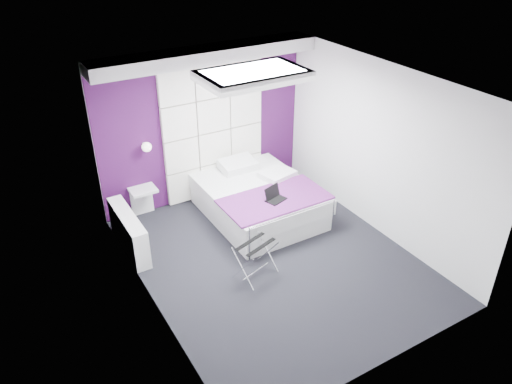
{
  "coord_description": "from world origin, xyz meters",
  "views": [
    {
      "loc": [
        -3.15,
        -4.79,
        4.43
      ],
      "look_at": [
        -0.1,
        0.35,
        0.98
      ],
      "focal_mm": 35.0,
      "sensor_mm": 36.0,
      "label": 1
    }
  ],
  "objects_px": {
    "nightstand": "(143,190)",
    "laptop": "(275,196)",
    "radiator": "(129,232)",
    "wall_lamp": "(146,146)",
    "bed": "(258,199)",
    "luggage_rack": "(256,259)"
  },
  "relations": [
    {
      "from": "radiator",
      "to": "laptop",
      "type": "xyz_separation_m",
      "value": [
        2.09,
        -0.66,
        0.31
      ]
    },
    {
      "from": "nightstand",
      "to": "luggage_rack",
      "type": "height_order",
      "value": "nightstand"
    },
    {
      "from": "luggage_rack",
      "to": "laptop",
      "type": "bearing_deg",
      "value": 27.62
    },
    {
      "from": "bed",
      "to": "nightstand",
      "type": "distance_m",
      "value": 1.84
    },
    {
      "from": "radiator",
      "to": "nightstand",
      "type": "height_order",
      "value": "radiator"
    },
    {
      "from": "radiator",
      "to": "laptop",
      "type": "relative_size",
      "value": 4.04
    },
    {
      "from": "luggage_rack",
      "to": "wall_lamp",
      "type": "bearing_deg",
      "value": 89.1
    },
    {
      "from": "wall_lamp",
      "to": "bed",
      "type": "bearing_deg",
      "value": -31.81
    },
    {
      "from": "bed",
      "to": "radiator",
      "type": "bearing_deg",
      "value": 175.93
    },
    {
      "from": "wall_lamp",
      "to": "bed",
      "type": "xyz_separation_m",
      "value": [
        1.47,
        -0.91,
        -0.93
      ]
    },
    {
      "from": "radiator",
      "to": "bed",
      "type": "xyz_separation_m",
      "value": [
        2.11,
        -0.15,
        -0.01
      ]
    },
    {
      "from": "laptop",
      "to": "wall_lamp",
      "type": "bearing_deg",
      "value": 118.33
    },
    {
      "from": "wall_lamp",
      "to": "radiator",
      "type": "distance_m",
      "value": 1.35
    },
    {
      "from": "radiator",
      "to": "bed",
      "type": "relative_size",
      "value": 0.61
    },
    {
      "from": "radiator",
      "to": "luggage_rack",
      "type": "xyz_separation_m",
      "value": [
        1.28,
        -1.46,
        -0.04
      ]
    },
    {
      "from": "nightstand",
      "to": "radiator",
      "type": "bearing_deg",
      "value": -124.52
    },
    {
      "from": "nightstand",
      "to": "laptop",
      "type": "distance_m",
      "value": 2.11
    },
    {
      "from": "luggage_rack",
      "to": "bed",
      "type": "bearing_deg",
      "value": 40.68
    },
    {
      "from": "nightstand",
      "to": "luggage_rack",
      "type": "xyz_separation_m",
      "value": [
        0.79,
        -2.18,
        -0.24
      ]
    },
    {
      "from": "wall_lamp",
      "to": "radiator",
      "type": "bearing_deg",
      "value": -130.1
    },
    {
      "from": "bed",
      "to": "luggage_rack",
      "type": "bearing_deg",
      "value": -122.26
    },
    {
      "from": "nightstand",
      "to": "laptop",
      "type": "relative_size",
      "value": 1.39
    }
  ]
}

